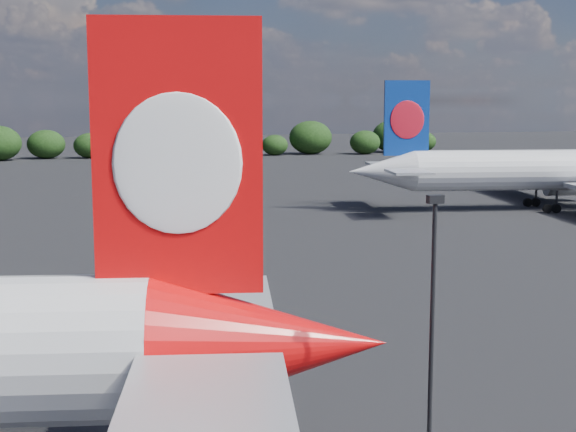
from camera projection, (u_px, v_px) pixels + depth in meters
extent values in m
plane|color=black|center=(41.00, 233.00, 90.08)|extent=(500.00, 500.00, 0.00)
cone|color=red|center=(271.00, 345.00, 30.25)|extent=(9.77, 7.12, 5.56)
cube|color=red|center=(178.00, 158.00, 28.99)|extent=(6.11, 1.68, 10.01)
ellipsoid|color=white|center=(178.00, 164.00, 28.69)|extent=(4.63, 1.09, 5.12)
ellipsoid|color=white|center=(179.00, 162.00, 29.35)|extent=(4.63, 1.09, 5.12)
cube|color=#9DA0A5|center=(207.00, 394.00, 23.99)|extent=(6.16, 7.49, 0.33)
cube|color=#9DA0A5|center=(214.00, 296.00, 36.06)|extent=(6.16, 7.49, 0.33)
cylinder|color=silver|center=(563.00, 170.00, 108.61)|extent=(41.81, 11.64, 5.46)
cone|color=silver|center=(381.00, 171.00, 105.92)|extent=(9.45, 6.71, 5.46)
cube|color=navy|center=(407.00, 118.00, 105.28)|extent=(6.01, 1.44, 9.82)
ellipsoid|color=red|center=(407.00, 120.00, 104.98)|extent=(4.56, 0.91, 5.02)
ellipsoid|color=red|center=(406.00, 120.00, 105.63)|extent=(4.56, 0.91, 5.02)
cube|color=#9DA0A5|center=(409.00, 172.00, 100.19)|extent=(5.84, 7.21, 0.33)
cube|color=#9DA0A5|center=(387.00, 164.00, 112.00)|extent=(5.84, 7.21, 0.33)
cube|color=#9DA0A5|center=(535.00, 173.00, 123.05)|extent=(10.30, 22.64, 0.60)
cylinder|color=#9DA0A5|center=(564.00, 186.00, 118.11)|extent=(5.84, 3.73, 2.95)
cube|color=#9DA0A5|center=(564.00, 181.00, 118.00)|extent=(2.42, 0.69, 1.31)
cylinder|color=black|center=(557.00, 201.00, 105.70)|extent=(0.35, 0.35, 2.73)
cylinder|color=black|center=(556.00, 208.00, 105.85)|extent=(1.26, 0.67, 1.20)
cylinder|color=black|center=(547.00, 209.00, 105.72)|extent=(1.26, 0.67, 1.20)
cylinder|color=black|center=(536.00, 195.00, 112.14)|extent=(0.35, 0.35, 2.73)
cylinder|color=black|center=(536.00, 202.00, 112.29)|extent=(1.26, 0.67, 1.20)
cylinder|color=black|center=(528.00, 202.00, 112.16)|extent=(1.26, 0.67, 1.20)
cylinder|color=black|center=(431.00, 364.00, 27.89)|extent=(0.16, 0.16, 11.27)
cube|color=black|center=(435.00, 199.00, 27.06)|extent=(0.55, 0.30, 0.28)
cube|color=yellow|center=(107.00, 142.00, 209.27)|extent=(5.00, 0.30, 3.00)
cylinder|color=#93969B|center=(107.00, 153.00, 209.66)|extent=(0.30, 0.30, 2.50)
ellipsoid|color=black|center=(46.00, 144.00, 204.60)|extent=(9.56, 8.09, 7.35)
ellipsoid|color=black|center=(90.00, 146.00, 206.39)|extent=(8.45, 7.15, 6.50)
ellipsoid|color=black|center=(146.00, 146.00, 206.94)|extent=(7.87, 6.66, 6.05)
ellipsoid|color=black|center=(193.00, 141.00, 209.07)|extent=(10.93, 9.25, 8.41)
ellipsoid|color=black|center=(230.00, 139.00, 216.57)|extent=(11.90, 10.07, 9.15)
ellipsoid|color=black|center=(275.00, 145.00, 217.32)|extent=(7.22, 6.11, 5.55)
ellipsoid|color=black|center=(311.00, 138.00, 221.49)|extent=(12.00, 10.16, 9.23)
ellipsoid|color=black|center=(365.00, 142.00, 221.65)|extent=(8.57, 7.25, 6.59)
ellipsoid|color=black|center=(393.00, 136.00, 229.64)|extent=(12.13, 10.26, 9.33)
ellipsoid|color=black|center=(424.00, 142.00, 234.12)|extent=(7.44, 6.29, 5.72)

